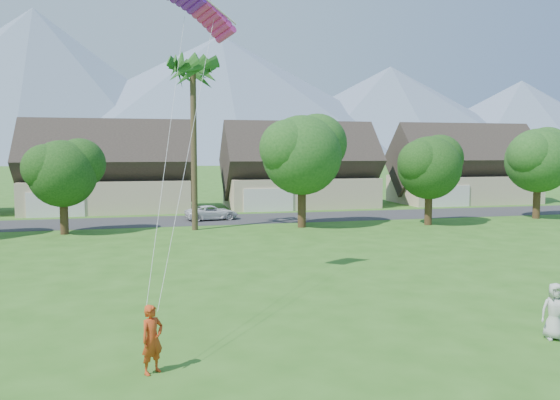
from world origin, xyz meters
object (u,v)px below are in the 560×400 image
object	(u,v)px
watcher	(555,311)
parafoil_kite	(199,7)
kite_flyer	(152,339)
parked_car	(212,213)

from	to	relation	value
watcher	parafoil_kite	bearing A→B (deg)	157.16
kite_flyer	watcher	distance (m)	12.09
watcher	parked_car	bearing A→B (deg)	122.59
kite_flyer	parked_car	world-z (taller)	kite_flyer
kite_flyer	watcher	size ratio (longest dim) A/B	1.04
parked_car	parafoil_kite	world-z (taller)	parafoil_kite
parked_car	watcher	bearing A→B (deg)	-177.36
parafoil_kite	watcher	bearing A→B (deg)	-68.94
watcher	parafoil_kite	world-z (taller)	parafoil_kite
kite_flyer	parked_car	xyz separation A→B (m)	(5.01, 31.31, -0.30)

